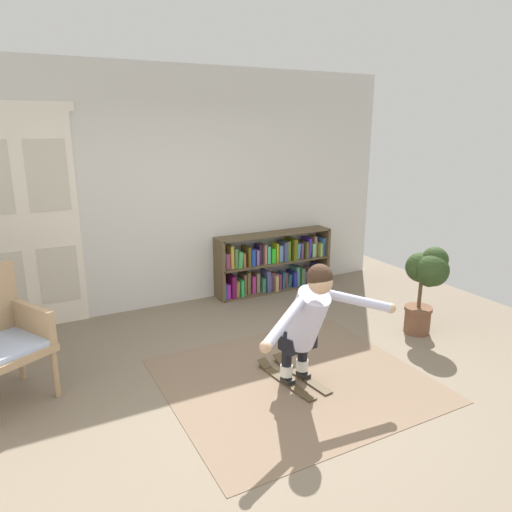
# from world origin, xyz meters

# --- Properties ---
(ground_plane) EXTENTS (7.20, 7.20, 0.00)m
(ground_plane) POSITION_xyz_m (0.00, 0.00, 0.00)
(ground_plane) COLOR #756755
(back_wall) EXTENTS (6.00, 0.10, 2.90)m
(back_wall) POSITION_xyz_m (0.00, 2.60, 1.45)
(back_wall) COLOR silver
(back_wall) RESTS_ON ground
(double_door) EXTENTS (1.22, 0.05, 2.45)m
(double_door) POSITION_xyz_m (-1.70, 2.54, 1.23)
(double_door) COLOR silver
(double_door) RESTS_ON ground
(rug) EXTENTS (2.23, 2.00, 0.01)m
(rug) POSITION_xyz_m (0.25, 0.21, 0.00)
(rug) COLOR #76604C
(rug) RESTS_ON ground
(bookshelf) EXTENTS (1.66, 0.30, 0.81)m
(bookshelf) POSITION_xyz_m (1.28, 2.39, 0.36)
(bookshelf) COLOR brown
(bookshelf) RESTS_ON ground
(potted_plant) EXTENTS (0.42, 0.49, 0.96)m
(potted_plant) POSITION_xyz_m (2.05, 0.43, 0.63)
(potted_plant) COLOR brown
(potted_plant) RESTS_ON ground
(skis_pair) EXTENTS (0.35, 0.78, 0.07)m
(skis_pair) POSITION_xyz_m (0.24, 0.23, 0.02)
(skis_pair) COLOR #493A24
(skis_pair) RESTS_ON rug
(person_skier) EXTENTS (1.40, 0.70, 1.08)m
(person_skier) POSITION_xyz_m (0.27, 0.04, 0.66)
(person_skier) COLOR white
(person_skier) RESTS_ON skis_pair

